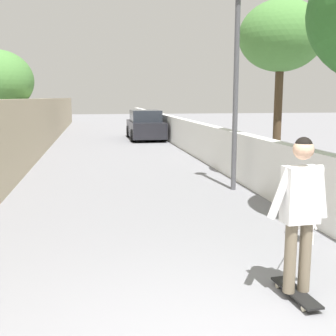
% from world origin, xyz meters
% --- Properties ---
extents(ground_plane, '(80.00, 80.00, 0.00)m').
position_xyz_m(ground_plane, '(14.00, 0.00, 0.00)').
color(ground_plane, gray).
extents(wall_left, '(48.00, 0.30, 2.16)m').
position_xyz_m(wall_left, '(12.00, 2.98, 1.08)').
color(wall_left, tan).
rests_on(wall_left, ground).
extents(fence_right, '(48.00, 0.30, 1.28)m').
position_xyz_m(fence_right, '(12.00, -2.98, 0.64)').
color(fence_right, white).
rests_on(fence_right, ground).
extents(tree_right_far, '(2.17, 2.17, 4.66)m').
position_xyz_m(tree_right_far, '(7.50, -3.93, 3.73)').
color(tree_right_far, '#473523').
rests_on(tree_right_far, ground).
extents(lamp_post, '(0.36, 0.36, 4.73)m').
position_xyz_m(lamp_post, '(6.56, -2.43, 3.20)').
color(lamp_post, '#4C4C51').
rests_on(lamp_post, ground).
extents(skateboard, '(0.81, 0.25, 0.08)m').
position_xyz_m(skateboard, '(1.08, -1.31, 0.07)').
color(skateboard, black).
rests_on(skateboard, ground).
extents(person_skateboarder, '(0.24, 0.71, 1.72)m').
position_xyz_m(person_skateboarder, '(1.08, -1.31, 1.09)').
color(person_skateboarder, '#726651').
rests_on(person_skateboarder, skateboard).
extents(dog, '(2.07, 1.13, 1.06)m').
position_xyz_m(dog, '(2.82, -2.30, 0.28)').
color(dog, white).
rests_on(dog, ground).
extents(car_near, '(4.21, 1.80, 1.54)m').
position_xyz_m(car_near, '(19.30, -1.83, 0.72)').
color(car_near, black).
rests_on(car_near, ground).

